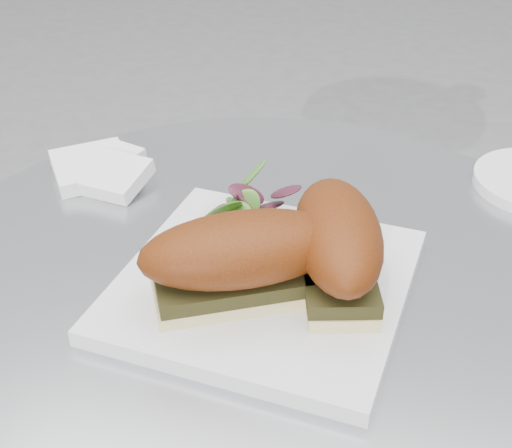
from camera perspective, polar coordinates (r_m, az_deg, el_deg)
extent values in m
cylinder|color=#A9ABB0|center=(0.71, 0.48, -3.99)|extent=(0.70, 0.70, 0.02)
cube|color=white|center=(0.67, 0.65, -4.82)|extent=(0.29, 0.29, 0.02)
cube|color=#F4E498|center=(0.64, -0.99, -5.27)|extent=(0.17, 0.13, 0.01)
cube|color=black|center=(0.63, -1.01, -4.31)|extent=(0.17, 0.13, 0.01)
ellipsoid|color=#612009|center=(0.61, -1.03, -2.00)|extent=(0.20, 0.16, 0.06)
cube|color=#F4E498|center=(0.66, 6.33, -4.00)|extent=(0.10, 0.16, 0.01)
cube|color=black|center=(0.65, 6.40, -3.05)|extent=(0.10, 0.16, 0.01)
ellipsoid|color=#612009|center=(0.63, 6.57, -0.79)|extent=(0.12, 0.18, 0.06)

